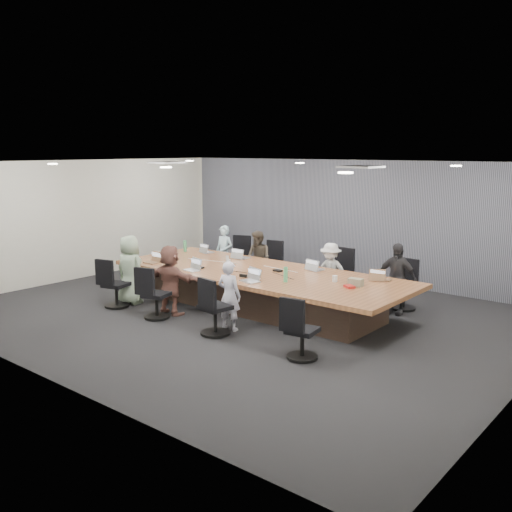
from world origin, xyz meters
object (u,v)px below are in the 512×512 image
Objects in this scene: laptop_2 at (315,269)px; bottle_clear at (227,261)px; laptop_1 at (242,258)px; person_4 at (130,270)px; bottle_green_right at (286,274)px; canvas_bag at (356,282)px; chair_7 at (302,335)px; person_6 at (229,296)px; chair_5 at (156,299)px; laptop_3 at (383,280)px; bottle_green_left at (185,246)px; person_1 at (258,259)px; chair_6 at (215,312)px; laptop_5 at (192,270)px; person_2 at (330,272)px; person_3 at (396,279)px; laptop_4 at (151,263)px; snack_packet at (349,287)px; chair_0 at (234,261)px; chair_2 at (339,278)px; conference_table at (259,288)px; chair_4 at (116,289)px; chair_1 at (268,267)px; laptop_0 at (208,252)px; chair_3 at (404,291)px; person_0 at (224,253)px; person_5 at (170,280)px; stapler at (243,276)px.

laptop_2 is 1.78m from bottle_clear.
person_4 is at bearing 63.31° from laptop_1.
canvas_bag is at bearing 25.45° from bottle_green_right.
chair_7 is 0.60× the size of person_6.
laptop_3 is (3.23, 2.50, 0.38)m from chair_5.
bottle_green_left is (-1.62, 2.27, 0.50)m from chair_5.
bottle_clear is at bearing -55.56° from person_6.
chair_6 is at bearing -58.02° from person_1.
bottle_green_left is (-1.62, 1.37, 0.12)m from laptop_5.
canvas_bag is at bearing -55.18° from person_2.
person_1 is 3.32m from person_3.
snack_packet reaches higher than laptop_4.
person_6 is (1.56, -2.15, -0.15)m from laptop_1.
laptop_4 is (-0.06, -2.50, 0.34)m from chair_0.
chair_2 is 0.96m from laptop_2.
snack_packet is (2.02, -0.07, 0.36)m from conference_table.
bottle_green_right is 1.15m from snack_packet.
chair_4 is 2.24m from bottle_clear.
person_4 is at bearing -163.25° from snack_packet.
person_2 is at bearing 161.43° from chair_1.
person_1 is at bearing -68.67° from person_6.
laptop_4 is at bearing 97.12° from laptop_0.
bottle_green_right is 1.22m from canvas_bag.
bottle_green_right is 1.41× the size of snack_packet.
bottle_clear is 2.86m from snack_packet.
conference_table is 8.06× the size of chair_3.
chair_7 is 3.07m from person_3.
laptop_2 is (2.92, 0.00, 0.00)m from laptop_0.
chair_4 is (-2.97, -3.40, -0.05)m from chair_2.
chair_3 is 1.00× the size of chair_4.
laptop_2 is (1.88, -0.90, 0.36)m from chair_1.
person_3 reaches higher than chair_6.
person_0 is 5.00× the size of bottle_green_left.
person_6 is at bearing -117.70° from bottle_green_right.
person_1 is 5.21× the size of canvas_bag.
chair_0 is 0.63× the size of person_5.
laptop_3 is 1.49× the size of bottle_clear.
chair_4 is 2.76× the size of bottle_green_right.
laptop_4 is 1.18× the size of bottle_green_left.
canvas_bag is (3.16, -1.59, 0.41)m from chair_1.
laptop_3 and laptop_4 have the same top height.
stapler is at bearing 110.22° from chair_1.
canvas_bag is (4.25, 0.91, 0.06)m from laptop_4.
person_0 reaches higher than person_6.
chair_1 is at bearing 2.09° from chair_2.
person_5 reaches higher than chair_4.
laptop_5 is at bearing 155.24° from chair_7.
person_1 reaches higher than chair_2.
person_2 is 2.10m from bottle_clear.
laptop_3 is at bearing -171.97° from laptop_2.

